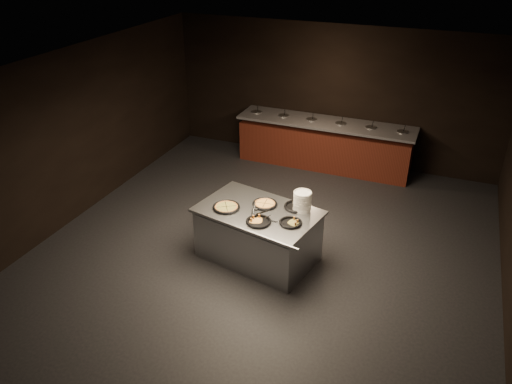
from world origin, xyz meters
TOP-DOWN VIEW (x-y plane):
  - room at (0.00, 0.00)m, footprint 7.02×8.02m
  - salad_bar at (0.00, 3.56)m, footprint 3.70×0.83m
  - serving_counter at (-0.05, -0.07)m, footprint 1.97×1.49m
  - plate_stack at (0.56, 0.19)m, footprint 0.27×0.27m
  - pan_veggie_whole at (-0.51, -0.19)m, footprint 0.41×0.41m
  - pan_cheese_whole at (-0.01, 0.12)m, footprint 0.38×0.38m
  - pan_cheese_slices_a at (0.46, 0.23)m, footprint 0.39×0.39m
  - pan_cheese_slices_b at (0.09, -0.39)m, footprint 0.37×0.37m
  - pan_veggie_slices at (0.52, -0.24)m, footprint 0.33×0.33m
  - server_left at (-0.08, -0.15)m, footprint 0.12×0.31m
  - server_right at (0.16, -0.25)m, footprint 0.33×0.10m

SIDE VIEW (x-z plane):
  - serving_counter at x=-0.05m, z-range -0.02..0.83m
  - salad_bar at x=0.00m, z-range -0.15..1.03m
  - pan_cheese_slices_a at x=0.46m, z-range 0.85..0.89m
  - pan_cheese_slices_b at x=0.09m, z-range 0.85..0.89m
  - pan_veggie_slices at x=0.52m, z-range 0.85..0.89m
  - pan_cheese_whole at x=-0.01m, z-range 0.85..0.89m
  - pan_veggie_whole at x=-0.51m, z-range 0.85..0.89m
  - server_left at x=-0.08m, z-range 0.85..1.00m
  - server_right at x=0.16m, z-range 0.85..1.01m
  - plate_stack at x=0.56m, z-range 0.85..1.15m
  - room at x=0.00m, z-range -0.01..2.91m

